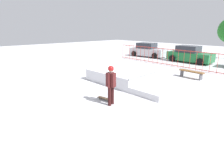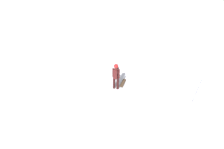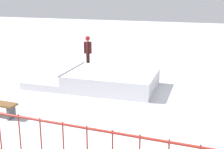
% 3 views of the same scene
% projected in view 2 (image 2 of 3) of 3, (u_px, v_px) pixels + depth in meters
% --- Properties ---
extents(ground_plane, '(60.00, 60.00, 0.00)m').
position_uv_depth(ground_plane, '(181.00, 76.00, 13.87)').
color(ground_plane, silver).
extents(skate_ramp, '(5.46, 2.72, 0.74)m').
position_uv_depth(skate_ramp, '(174.00, 84.00, 12.69)').
color(skate_ramp, silver).
rests_on(skate_ramp, ground).
extents(skater, '(0.42, 0.43, 1.73)m').
position_uv_depth(skater, '(116.00, 75.00, 12.28)').
color(skater, black).
rests_on(skater, ground).
extents(skateboard, '(0.82, 0.39, 0.09)m').
position_uv_depth(skateboard, '(123.00, 83.00, 13.15)').
color(skateboard, '#3F2D1E').
rests_on(skateboard, ground).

